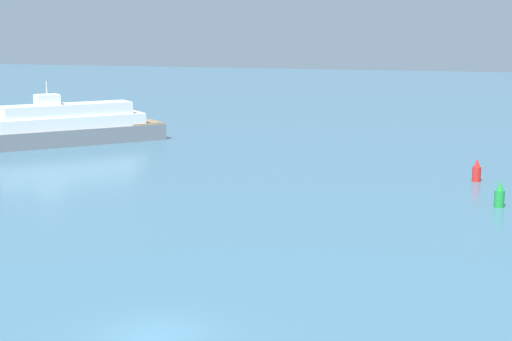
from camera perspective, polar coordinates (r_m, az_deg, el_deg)
The scene contains 4 objects.
ground_plane at distance 32.44m, azimuth -7.51°, elevation -12.09°, with size 400.00×400.00×0.00m, color teal.
white_riverboat at distance 85.26m, azimuth -13.52°, elevation 3.19°, with size 16.77×17.70×6.88m.
channel_buoy_red at distance 65.47m, azimuth 16.03°, elevation -0.08°, with size 0.70×0.70×1.90m.
channel_buoy_green at distance 56.55m, azimuth 17.59°, elevation -1.80°, with size 0.70×0.70×1.90m.
Camera 1 is at (12.74, -27.11, 12.46)m, focal length 53.99 mm.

